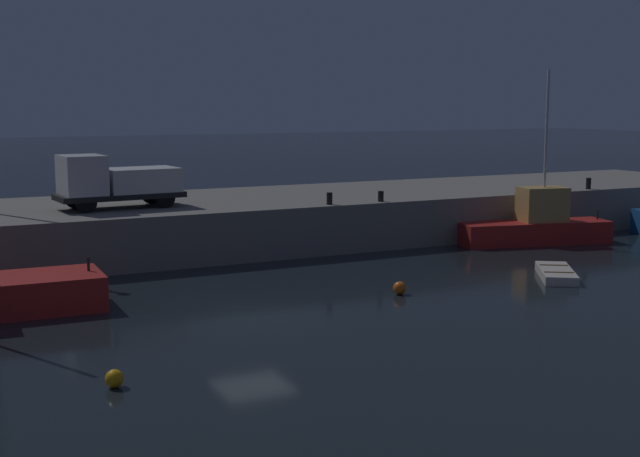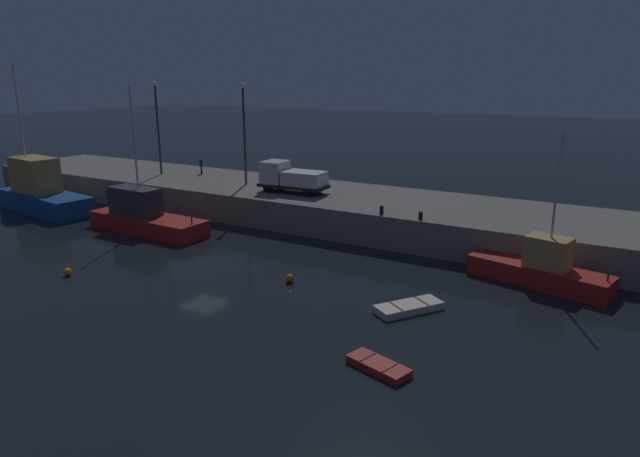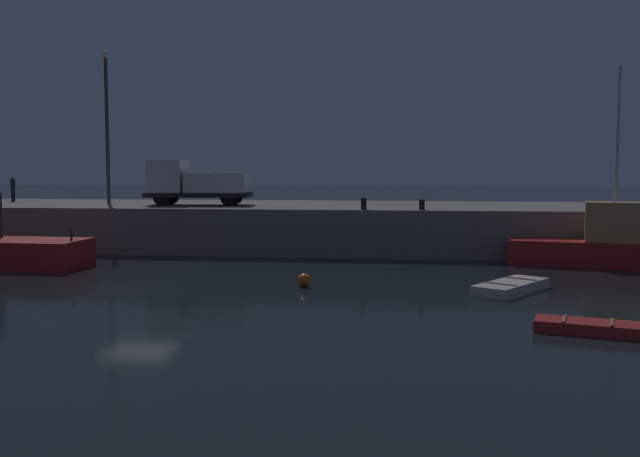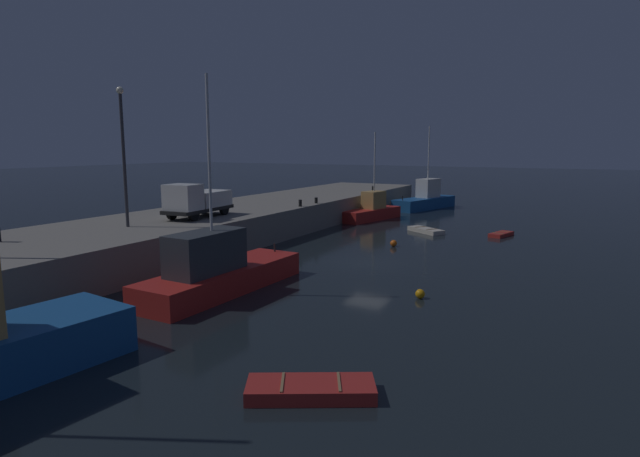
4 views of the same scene
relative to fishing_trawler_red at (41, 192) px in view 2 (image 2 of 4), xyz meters
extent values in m
plane|color=black|center=(22.44, -4.32, -1.68)|extent=(320.00, 320.00, 0.00)
cube|color=gray|center=(22.44, 9.64, -0.51)|extent=(71.89, 10.28, 2.35)
cube|color=#195193|center=(0.42, -0.05, -0.86)|extent=(10.86, 4.57, 1.65)
cube|color=tan|center=(-0.72, 0.09, 1.47)|extent=(4.78, 2.98, 2.99)
cylinder|color=silver|center=(-2.06, 0.25, 6.86)|extent=(0.14, 0.14, 7.81)
cylinder|color=#262626|center=(-4.39, 0.54, 0.22)|extent=(0.10, 0.10, 0.50)
cube|color=red|center=(13.19, -0.13, -1.07)|extent=(10.25, 3.20, 1.23)
cube|color=#33383D|center=(11.97, -0.10, 0.56)|extent=(4.23, 1.96, 2.03)
cylinder|color=silver|center=(12.44, -0.11, 5.34)|extent=(0.14, 0.14, 7.52)
cylinder|color=#262626|center=(17.86, -0.29, -0.21)|extent=(0.10, 0.10, 0.50)
cube|color=red|center=(40.88, 3.04, -1.12)|extent=(8.09, 3.78, 1.13)
cube|color=tan|center=(41.30, 2.94, 0.32)|extent=(2.58, 2.02, 1.74)
cylinder|color=silver|center=(41.37, 2.92, 4.13)|extent=(0.14, 0.14, 5.88)
cylinder|color=#262626|center=(44.39, 2.23, -0.30)|extent=(0.10, 0.10, 0.50)
cube|color=beige|center=(35.93, -4.11, -1.50)|extent=(3.03, 3.62, 0.37)
cube|color=olive|center=(36.36, -3.48, -1.30)|extent=(1.01, 0.72, 0.04)
cube|color=olive|center=(35.50, -4.75, -1.30)|extent=(1.01, 0.72, 0.04)
cube|color=#B22823|center=(37.01, -10.18, -1.53)|extent=(2.84, 1.74, 0.31)
cube|color=olive|center=(37.57, -10.34, -1.35)|extent=(0.34, 0.93, 0.04)
cube|color=olive|center=(36.45, -10.02, -1.35)|extent=(0.34, 0.93, 0.04)
sphere|color=orange|center=(16.58, -9.54, -1.45)|extent=(0.47, 0.47, 0.47)
sphere|color=orange|center=(28.57, -3.84, -1.44)|extent=(0.50, 0.50, 0.50)
cylinder|color=#38383D|center=(5.14, 9.25, 4.81)|extent=(0.20, 0.20, 8.29)
sphere|color=#F9EFCC|center=(5.14, 9.25, 9.13)|extent=(0.44, 0.44, 0.44)
cylinder|color=#38383D|center=(15.49, 9.17, 4.76)|extent=(0.20, 0.20, 8.20)
sphere|color=#F9EFCC|center=(15.49, 9.17, 9.04)|extent=(0.44, 0.44, 0.44)
cylinder|color=black|center=(19.34, 7.14, 1.11)|extent=(0.92, 0.34, 0.90)
cylinder|color=black|center=(19.20, 8.99, 1.11)|extent=(0.92, 0.34, 0.90)
cylinder|color=black|center=(22.93, 7.40, 1.11)|extent=(0.92, 0.34, 0.90)
cylinder|color=black|center=(22.80, 9.25, 1.11)|extent=(0.92, 0.34, 0.90)
cube|color=black|center=(21.07, 8.20, 1.24)|extent=(5.78, 2.61, 0.25)
cube|color=silver|center=(19.38, 8.08, 2.24)|extent=(1.96, 2.34, 1.77)
cube|color=silver|center=(22.08, 8.27, 1.91)|extent=(3.42, 2.44, 1.10)
cylinder|color=black|center=(8.63, 11.11, 1.04)|extent=(0.13, 0.13, 0.76)
cylinder|color=black|center=(8.39, 11.30, 1.04)|extent=(0.13, 0.13, 0.76)
cylinder|color=#1E2333|center=(8.51, 11.21, 1.74)|extent=(0.41, 0.41, 0.63)
sphere|color=tan|center=(8.51, 11.21, 2.17)|extent=(0.19, 0.19, 0.19)
cylinder|color=black|center=(30.23, 5.12, 0.95)|extent=(0.28, 0.28, 0.57)
cylinder|color=black|center=(33.04, 5.10, 0.92)|extent=(0.28, 0.28, 0.51)
camera|label=1|loc=(12.00, -30.21, 5.42)|focal=47.60mm
camera|label=2|loc=(44.95, -28.45, 9.63)|focal=30.79mm
camera|label=3|loc=(32.16, -29.12, 2.61)|focal=39.49mm
camera|label=4|loc=(-7.37, -16.67, 5.70)|focal=29.07mm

